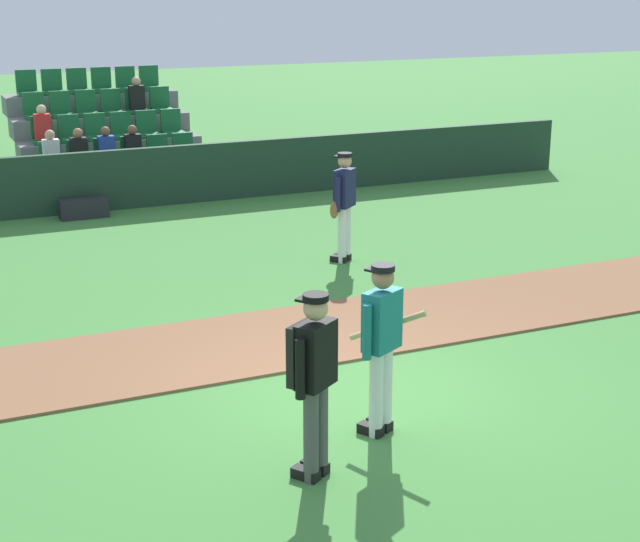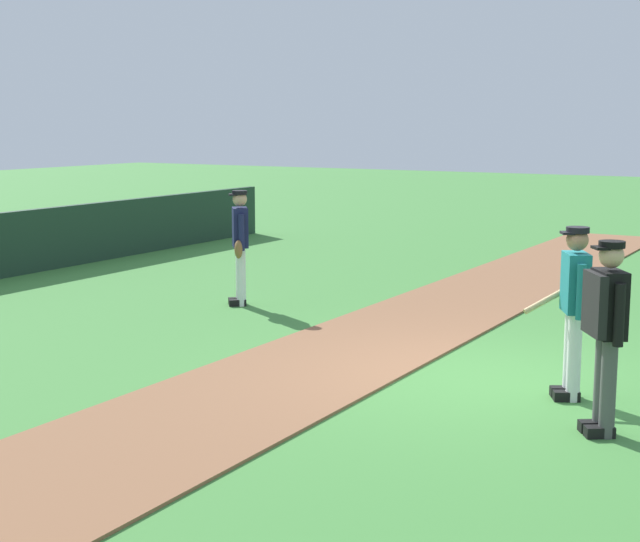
# 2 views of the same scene
# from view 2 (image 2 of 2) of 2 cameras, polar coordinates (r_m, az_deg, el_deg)

# --- Properties ---
(ground_plane) EXTENTS (80.00, 80.00, 0.00)m
(ground_plane) POSITION_cam_2_polar(r_m,az_deg,el_deg) (10.47, 10.14, -6.56)
(ground_plane) COLOR #42843A
(infield_dirt_path) EXTENTS (28.00, 2.14, 0.03)m
(infield_dirt_path) POSITION_cam_2_polar(r_m,az_deg,el_deg) (11.24, 0.90, -5.25)
(infield_dirt_path) COLOR brown
(infield_dirt_path) RESTS_ON ground
(batter_teal_jersey) EXTENTS (0.74, 0.70, 1.76)m
(batter_teal_jersey) POSITION_cam_2_polar(r_m,az_deg,el_deg) (9.77, 15.13, -2.02)
(batter_teal_jersey) COLOR white
(batter_teal_jersey) RESTS_ON ground
(umpire_home_plate) EXTENTS (0.53, 0.47, 1.76)m
(umpire_home_plate) POSITION_cam_2_polar(r_m,az_deg,el_deg) (8.72, 16.92, -3.21)
(umpire_home_plate) COLOR #4C4C4C
(umpire_home_plate) RESTS_ON ground
(runner_navy_jersey) EXTENTS (0.59, 0.48, 1.76)m
(runner_navy_jersey) POSITION_cam_2_polar(r_m,az_deg,el_deg) (14.35, -4.87, 1.70)
(runner_navy_jersey) COLOR white
(runner_navy_jersey) RESTS_ON ground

